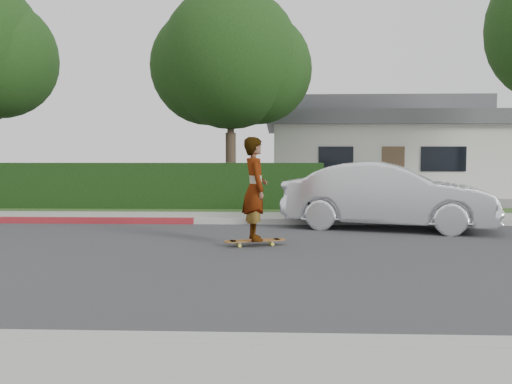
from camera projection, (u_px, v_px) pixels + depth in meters
ground at (98, 256)px, 8.52m from camera, size 120.00×120.00×0.00m
road at (98, 256)px, 8.52m from camera, size 60.00×8.00×0.01m
curb_far at (155, 221)px, 12.61m from camera, size 60.00×0.20×0.15m
sidewalk_far at (163, 217)px, 13.50m from camera, size 60.00×1.60×0.12m
planting_strip at (175, 211)px, 15.10m from camera, size 60.00×1.60×0.10m
hedge at (84, 187)px, 15.76m from camera, size 15.00×1.00×1.50m
tree_center at (230, 64)px, 17.27m from camera, size 5.66×4.84×7.44m
house at (378, 148)px, 24.02m from camera, size 10.60×8.60×4.30m
skateboard at (255, 241)px, 9.47m from camera, size 1.21×0.56×0.11m
skateboarder at (255, 189)px, 9.40m from camera, size 0.62×0.80×1.95m
car_silver at (387, 196)px, 11.69m from camera, size 5.04×2.85×1.57m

